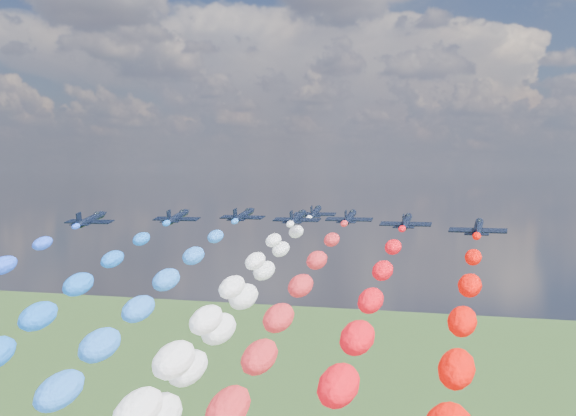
% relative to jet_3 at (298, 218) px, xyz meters
% --- Properties ---
extents(jet_0, '(8.65, 11.69, 4.36)m').
position_rel_jet_3_xyz_m(jet_0, '(-32.94, -14.75, 0.00)').
color(jet_0, black).
extents(jet_1, '(8.72, 11.74, 4.36)m').
position_rel_jet_3_xyz_m(jet_1, '(-21.58, -3.92, 0.00)').
color(jet_1, black).
extents(jet_2, '(8.92, 11.88, 4.36)m').
position_rel_jet_3_xyz_m(jet_2, '(-11.65, 3.84, 0.00)').
color(jet_2, black).
extents(jet_3, '(8.42, 11.52, 4.36)m').
position_rel_jet_3_xyz_m(jet_3, '(0.00, 0.00, 0.00)').
color(jet_3, black).
extents(jet_4, '(9.10, 12.01, 4.36)m').
position_rel_jet_3_xyz_m(jet_4, '(-1.12, 17.26, 0.00)').
color(jet_4, black).
extents(trail_4, '(6.01, 130.60, 45.16)m').
position_rel_jet_3_xyz_m(trail_4, '(-1.12, -49.72, -20.39)').
color(trail_4, white).
extents(jet_5, '(8.73, 11.74, 4.36)m').
position_rel_jet_3_xyz_m(jet_5, '(8.75, 3.66, 0.00)').
color(jet_5, black).
extents(jet_6, '(8.64, 11.68, 4.36)m').
position_rel_jet_3_xyz_m(jet_6, '(20.06, -5.16, 0.00)').
color(jet_6, black).
extents(jet_7, '(8.55, 11.61, 4.36)m').
position_rel_jet_3_xyz_m(jet_7, '(32.02, -15.22, 0.00)').
color(jet_7, black).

